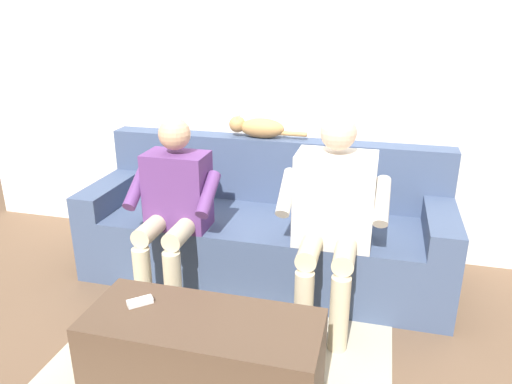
# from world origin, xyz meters

# --- Properties ---
(ground_plane) EXTENTS (8.00, 8.00, 0.00)m
(ground_plane) POSITION_xyz_m (0.00, 0.60, 0.00)
(ground_plane) COLOR brown
(back_wall) EXTENTS (4.82, 0.06, 2.42)m
(back_wall) POSITION_xyz_m (0.00, -0.60, 1.21)
(back_wall) COLOR silver
(back_wall) RESTS_ON ground
(couch) EXTENTS (2.27, 0.76, 0.84)m
(couch) POSITION_xyz_m (0.00, -0.13, 0.29)
(couch) COLOR #3D4C6B
(couch) RESTS_ON ground
(coffee_table) EXTENTS (1.02, 0.43, 0.40)m
(coffee_table) POSITION_xyz_m (0.00, 1.03, 0.20)
(coffee_table) COLOR #4C3828
(coffee_table) RESTS_ON ground
(person_left_seated) EXTENTS (0.58, 0.57, 1.14)m
(person_left_seated) POSITION_xyz_m (-0.45, 0.23, 0.64)
(person_left_seated) COLOR beige
(person_left_seated) RESTS_ON ground
(person_right_seated) EXTENTS (0.51, 0.50, 1.07)m
(person_right_seated) POSITION_xyz_m (0.45, 0.26, 0.60)
(person_right_seated) COLOR #5B3370
(person_right_seated) RESTS_ON ground
(cat_on_backrest) EXTENTS (0.52, 0.14, 0.14)m
(cat_on_backrest) POSITION_xyz_m (0.12, -0.38, 0.91)
(cat_on_backrest) COLOR #B7844C
(cat_on_backrest) RESTS_ON couch
(remote_white) EXTENTS (0.11, 0.11, 0.02)m
(remote_white) POSITION_xyz_m (0.31, 0.99, 0.42)
(remote_white) COLOR white
(remote_white) RESTS_ON coffee_table
(floor_rug) EXTENTS (1.64, 1.76, 0.01)m
(floor_rug) POSITION_xyz_m (0.00, 0.87, 0.00)
(floor_rug) COLOR #B7AD93
(floor_rug) RESTS_ON ground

